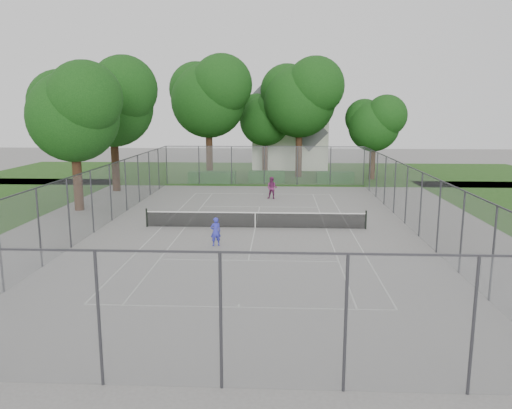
{
  "coord_description": "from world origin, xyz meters",
  "views": [
    {
      "loc": [
        1.39,
        -28.26,
        6.81
      ],
      "look_at": [
        0.0,
        1.0,
        1.2
      ],
      "focal_mm": 35.0,
      "sensor_mm": 36.0,
      "label": 1
    }
  ],
  "objects_px": {
    "tennis_net": "(255,219)",
    "woman_player": "(272,188)",
    "house": "(290,131)",
    "girl_player": "(216,232)"
  },
  "relations": [
    {
      "from": "girl_player",
      "to": "woman_player",
      "type": "xyz_separation_m",
      "value": [
        2.63,
        13.55,
        0.12
      ]
    },
    {
      "from": "house",
      "to": "girl_player",
      "type": "bearing_deg",
      "value": -97.16
    },
    {
      "from": "tennis_net",
      "to": "house",
      "type": "height_order",
      "value": "house"
    },
    {
      "from": "tennis_net",
      "to": "girl_player",
      "type": "relative_size",
      "value": 8.77
    },
    {
      "from": "tennis_net",
      "to": "house",
      "type": "distance_m",
      "value": 31.07
    },
    {
      "from": "girl_player",
      "to": "woman_player",
      "type": "bearing_deg",
      "value": -123.91
    },
    {
      "from": "girl_player",
      "to": "woman_player",
      "type": "relative_size",
      "value": 0.86
    },
    {
      "from": "woman_player",
      "to": "girl_player",
      "type": "bearing_deg",
      "value": -84.8
    },
    {
      "from": "tennis_net",
      "to": "woman_player",
      "type": "distance_m",
      "value": 9.66
    },
    {
      "from": "tennis_net",
      "to": "woman_player",
      "type": "relative_size",
      "value": 7.56
    }
  ]
}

